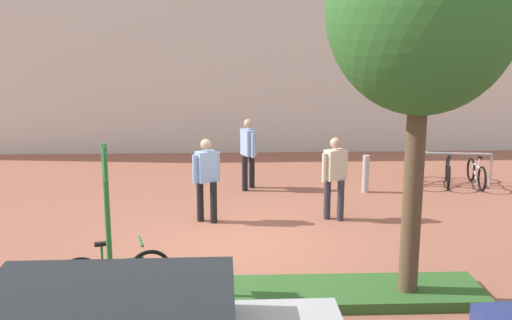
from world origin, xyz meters
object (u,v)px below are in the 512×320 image
bike_at_sign (116,273)px  person_casual_tan (335,173)px  bike_rack_cluster (448,171)px  person_shirt_blue (248,149)px  tree_sidewalk (423,11)px  bollard_steel (366,174)px  person_shirt_white (206,175)px  parking_sign_post (107,200)px

bike_at_sign → person_casual_tan: bearing=42.3°
bike_rack_cluster → person_shirt_blue: 5.00m
bike_at_sign → tree_sidewalk: bearing=-4.5°
bollard_steel → person_shirt_white: size_ratio=0.52×
person_casual_tan → bollard_steel: bearing=62.1°
bike_rack_cluster → person_shirt_blue: person_shirt_blue is taller
bollard_steel → person_shirt_blue: size_ratio=0.52×
tree_sidewalk → bollard_steel: size_ratio=6.24×
person_casual_tan → person_shirt_blue: (-1.68, 2.45, 0.00)m
bike_rack_cluster → person_shirt_white: person_shirt_white is taller
bike_rack_cluster → bollard_steel: bearing=-165.2°
bollard_steel → person_shirt_blue: 2.85m
bike_at_sign → bollard_steel: size_ratio=1.82×
person_shirt_white → bike_rack_cluster: bearing=24.5°
bollard_steel → person_casual_tan: size_ratio=0.52×
tree_sidewalk → bike_at_sign: bearing=175.5°
parking_sign_post → bike_at_sign: 1.23m
parking_sign_post → bike_at_sign: (0.03, 0.25, -1.20)m
bollard_steel → person_casual_tan: (-1.09, -2.06, 0.53)m
bike_at_sign → bollard_steel: 7.42m
tree_sidewalk → bike_rack_cluster: 8.00m
tree_sidewalk → bollard_steel: (0.62, 5.88, -3.70)m
bike_at_sign → person_shirt_blue: (2.15, 5.93, 0.63)m
parking_sign_post → bollard_steel: (4.95, 5.79, -1.10)m
parking_sign_post → bike_at_sign: size_ratio=1.44×
bike_rack_cluster → person_shirt_blue: size_ratio=1.21×
person_casual_tan → parking_sign_post: bearing=-135.9°
bollard_steel → person_casual_tan: 2.39m
person_shirt_blue → tree_sidewalk: bearing=-71.0°
bike_rack_cluster → bollard_steel: 2.26m
bike_at_sign → person_shirt_white: person_shirt_white is taller
tree_sidewalk → person_shirt_white: bearing=129.0°
bike_rack_cluster → person_shirt_white: (-5.87, -2.68, 0.63)m
person_shirt_blue → bollard_steel: bearing=-7.9°
bike_at_sign → person_shirt_white: 3.72m
bollard_steel → person_shirt_white: (-3.69, -2.10, 0.53)m
parking_sign_post → person_shirt_blue: 6.58m
tree_sidewalk → person_shirt_blue: size_ratio=3.27×
tree_sidewalk → person_shirt_blue: 7.35m
bike_at_sign → bike_rack_cluster: bike_at_sign is taller
bike_rack_cluster → person_casual_tan: size_ratio=1.21×
person_shirt_white → bike_at_sign: bearing=-109.7°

